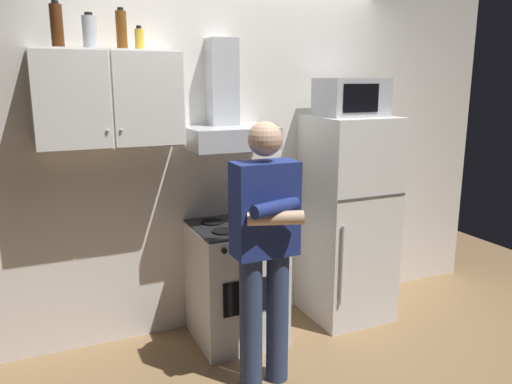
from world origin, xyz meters
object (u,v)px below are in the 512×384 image
(cooking_pot, at_px, (259,217))
(stove_oven, at_px, (236,282))
(range_hood, at_px, (228,119))
(bottle_beer_brown, at_px, (121,30))
(bottle_rum_dark, at_px, (57,26))
(refrigerator, at_px, (347,219))
(person_standing, at_px, (265,246))
(bottle_canister_steel, at_px, (90,32))
(bottle_spice_jar, at_px, (139,39))
(upper_cabinet, at_px, (108,99))
(microwave, at_px, (351,97))

(cooking_pot, bearing_deg, stove_oven, 137.51)
(range_hood, xyz_separation_m, bottle_beer_brown, (-0.69, 0.03, 0.57))
(stove_oven, distance_m, bottle_rum_dark, 2.05)
(range_hood, height_order, refrigerator, range_hood)
(bottle_rum_dark, bearing_deg, bottle_beer_brown, -0.64)
(person_standing, xyz_separation_m, cooking_pot, (0.18, 0.49, 0.04))
(stove_oven, height_order, cooking_pot, cooking_pot)
(range_hood, relative_size, bottle_beer_brown, 2.96)
(range_hood, xyz_separation_m, refrigerator, (0.95, -0.13, -0.80))
(range_hood, bearing_deg, bottle_beer_brown, 177.83)
(stove_oven, distance_m, range_hood, 1.17)
(bottle_canister_steel, xyz_separation_m, bottle_rum_dark, (-0.18, 0.01, 0.03))
(person_standing, xyz_separation_m, bottle_rum_dark, (-1.01, 0.76, 1.28))
(cooking_pot, xyz_separation_m, bottle_canister_steel, (-1.01, 0.26, 1.21))
(refrigerator, height_order, bottle_spice_jar, bottle_spice_jar)
(refrigerator, bearing_deg, person_standing, -148.77)
(bottle_canister_steel, xyz_separation_m, bottle_beer_brown, (0.19, 0.01, 0.02))
(upper_cabinet, bearing_deg, person_standing, -44.26)
(person_standing, bearing_deg, refrigerator, 31.23)
(person_standing, distance_m, cooking_pot, 0.52)
(microwave, height_order, person_standing, microwave)
(refrigerator, relative_size, bottle_beer_brown, 6.32)
(stove_oven, xyz_separation_m, cooking_pot, (0.13, -0.12, 0.50))
(cooking_pot, height_order, bottle_canister_steel, bottle_canister_steel)
(stove_oven, bearing_deg, upper_cabinet, 171.10)
(microwave, relative_size, bottle_canister_steel, 2.24)
(person_standing, bearing_deg, upper_cabinet, 135.74)
(upper_cabinet, distance_m, bottle_rum_dark, 0.51)
(cooking_pot, relative_size, bottle_beer_brown, 1.12)
(refrigerator, height_order, microwave, microwave)
(stove_oven, height_order, microwave, microwave)
(range_hood, relative_size, bottle_rum_dark, 2.75)
(refrigerator, height_order, person_standing, person_standing)
(upper_cabinet, relative_size, range_hood, 1.20)
(range_hood, distance_m, cooking_pot, 0.72)
(person_standing, xyz_separation_m, bottle_beer_brown, (-0.64, 0.76, 1.27))
(microwave, bearing_deg, person_standing, -148.00)
(upper_cabinet, distance_m, range_hood, 0.81)
(person_standing, bearing_deg, cooking_pot, 69.70)
(microwave, bearing_deg, stove_oven, -178.85)
(upper_cabinet, distance_m, microwave, 1.75)
(refrigerator, relative_size, bottle_spice_jar, 10.81)
(person_standing, xyz_separation_m, bottle_canister_steel, (-0.83, 0.75, 1.25))
(bottle_spice_jar, xyz_separation_m, bottle_beer_brown, (-0.10, 0.03, 0.05))
(range_hood, distance_m, bottle_spice_jar, 0.78)
(bottle_canister_steel, bearing_deg, cooking_pot, -14.64)
(microwave, distance_m, bottle_beer_brown, 1.70)
(microwave, xyz_separation_m, person_standing, (-1.00, -0.62, -0.84))
(microwave, bearing_deg, bottle_canister_steel, 176.06)
(person_standing, bearing_deg, bottle_canister_steel, 137.91)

